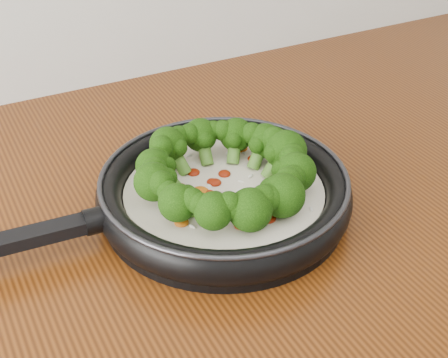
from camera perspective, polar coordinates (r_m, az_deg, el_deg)
skillet at (r=0.81m, az=-0.04°, el=-0.82°), size 0.52×0.35×0.09m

